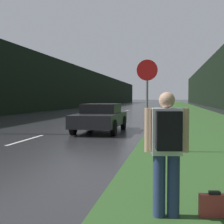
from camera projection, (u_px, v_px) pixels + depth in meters
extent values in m
cube|color=#2D5123|center=(185.00, 110.00, 41.30)|extent=(6.00, 240.00, 0.02)
cube|color=silver|center=(26.00, 140.00, 11.70)|extent=(0.12, 3.00, 0.01)
cube|color=silver|center=(80.00, 124.00, 18.58)|extent=(0.12, 3.00, 0.01)
cube|color=silver|center=(104.00, 117.00, 25.45)|extent=(0.12, 3.00, 0.01)
cube|color=silver|center=(118.00, 113.00, 32.33)|extent=(0.12, 3.00, 0.01)
cube|color=silver|center=(127.00, 111.00, 39.20)|extent=(0.12, 3.00, 0.01)
cube|color=black|center=(79.00, 88.00, 54.15)|extent=(2.00, 140.00, 6.74)
cube|color=black|center=(220.00, 81.00, 49.83)|extent=(2.00, 140.00, 8.71)
cylinder|color=slate|center=(147.00, 116.00, 9.02)|extent=(0.07, 0.07, 2.07)
cylinder|color=#B71414|center=(147.00, 70.00, 8.96)|extent=(0.60, 0.02, 0.60)
cylinder|color=navy|center=(159.00, 186.00, 4.06)|extent=(0.16, 0.16, 0.84)
cylinder|color=navy|center=(173.00, 186.00, 4.05)|extent=(0.16, 0.16, 0.84)
cube|color=white|center=(167.00, 131.00, 4.02)|extent=(0.41, 0.27, 0.60)
sphere|color=tan|center=(167.00, 100.00, 4.00)|extent=(0.21, 0.21, 0.21)
cylinder|color=tan|center=(148.00, 130.00, 4.03)|extent=(0.09, 0.09, 0.57)
cylinder|color=tan|center=(185.00, 130.00, 4.01)|extent=(0.09, 0.09, 0.57)
cube|color=black|center=(169.00, 131.00, 3.82)|extent=(0.33, 0.22, 0.48)
cube|color=#9E3333|center=(214.00, 206.00, 4.06)|extent=(0.40, 0.16, 0.32)
cube|color=black|center=(215.00, 193.00, 4.05)|extent=(0.15, 0.09, 0.04)
cube|color=black|center=(100.00, 119.00, 14.50)|extent=(1.85, 4.48, 0.56)
cube|color=black|center=(101.00, 108.00, 14.70)|extent=(1.57, 2.02, 0.43)
cylinder|color=black|center=(114.00, 128.00, 12.99)|extent=(0.20, 0.68, 0.68)
cylinder|color=black|center=(73.00, 127.00, 13.31)|extent=(0.20, 0.68, 0.68)
cylinder|color=black|center=(123.00, 122.00, 15.71)|extent=(0.20, 0.68, 0.68)
cylinder|color=black|center=(90.00, 122.00, 16.03)|extent=(0.20, 0.68, 0.68)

